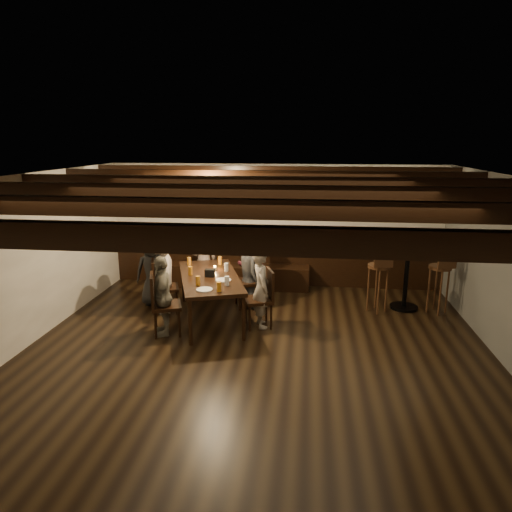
# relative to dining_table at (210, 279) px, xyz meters

# --- Properties ---
(room) EXTENTS (7.00, 7.00, 7.00)m
(room) POSITION_rel_dining_table_xyz_m (0.60, 0.71, 0.40)
(room) COLOR black
(room) RESTS_ON ground
(dining_table) EXTENTS (1.46, 2.14, 0.74)m
(dining_table) POSITION_rel_dining_table_xyz_m (0.00, 0.00, 0.00)
(dining_table) COLOR black
(dining_table) RESTS_ON floor
(chair_left_near) EXTENTS (0.53, 0.53, 0.91)m
(chair_left_near) POSITION_rel_dining_table_xyz_m (-0.82, 0.20, -0.40)
(chair_left_near) COLOR black
(chair_left_near) RESTS_ON floor
(chair_left_far) EXTENTS (0.54, 0.54, 0.94)m
(chair_left_far) POSITION_rel_dining_table_xyz_m (-0.54, -0.65, -0.39)
(chair_left_far) COLOR black
(chair_left_far) RESTS_ON floor
(chair_right_near) EXTENTS (0.54, 0.54, 0.94)m
(chair_right_near) POSITION_rel_dining_table_xyz_m (0.54, 0.65, -0.39)
(chair_right_near) COLOR black
(chair_right_near) RESTS_ON floor
(chair_right_far) EXTENTS (0.53, 0.53, 0.91)m
(chair_right_far) POSITION_rel_dining_table_xyz_m (0.82, -0.20, -0.40)
(chair_right_far) COLOR black
(chair_right_far) RESTS_ON floor
(person_bench_left) EXTENTS (0.69, 0.56, 1.22)m
(person_bench_left) POSITION_rel_dining_table_xyz_m (-1.14, 0.57, -0.06)
(person_bench_left) COLOR #292A2C
(person_bench_left) RESTS_ON floor
(person_bench_centre) EXTENTS (0.57, 0.47, 1.36)m
(person_bench_centre) POSITION_rel_dining_table_xyz_m (-0.33, 1.00, 0.00)
(person_bench_centre) COLOR slate
(person_bench_centre) RESTS_ON floor
(person_bench_right) EXTENTS (0.71, 0.63, 1.23)m
(person_bench_right) POSITION_rel_dining_table_xyz_m (0.57, 1.14, -0.06)
(person_bench_right) COLOR #581E2A
(person_bench_right) RESTS_ON floor
(person_left_near) EXTENTS (0.79, 1.03, 1.41)m
(person_left_near) POSITION_rel_dining_table_xyz_m (-0.85, 0.19, 0.03)
(person_left_near) COLOR gray
(person_left_near) RESTS_ON floor
(person_left_far) EXTENTS (0.50, 0.77, 1.21)m
(person_left_far) POSITION_rel_dining_table_xyz_m (-0.57, -0.66, -0.07)
(person_left_far) COLOR gray
(person_left_far) RESTS_ON floor
(person_right_near) EXTENTS (0.60, 0.74, 1.32)m
(person_right_near) POSITION_rel_dining_table_xyz_m (0.57, 0.66, -0.02)
(person_right_near) COLOR #27272A
(person_right_near) RESTS_ON floor
(person_right_far) EXTENTS (0.42, 0.52, 1.24)m
(person_right_far) POSITION_rel_dining_table_xyz_m (0.85, -0.19, -0.06)
(person_right_far) COLOR gray
(person_right_far) RESTS_ON floor
(pint_a) EXTENTS (0.07, 0.07, 0.14)m
(pint_a) POSITION_rel_dining_table_xyz_m (-0.49, 0.58, 0.13)
(pint_a) COLOR #BF7219
(pint_a) RESTS_ON dining_table
(pint_b) EXTENTS (0.07, 0.07, 0.14)m
(pint_b) POSITION_rel_dining_table_xyz_m (0.03, 0.70, 0.13)
(pint_b) COLOR #BF7219
(pint_b) RESTS_ON dining_table
(pint_c) EXTENTS (0.07, 0.07, 0.14)m
(pint_c) POSITION_rel_dining_table_xyz_m (-0.32, 0.00, 0.13)
(pint_c) COLOR #BF7219
(pint_c) RESTS_ON dining_table
(pint_d) EXTENTS (0.07, 0.07, 0.14)m
(pint_d) POSITION_rel_dining_table_xyz_m (0.22, 0.28, 0.13)
(pint_d) COLOR silver
(pint_d) RESTS_ON dining_table
(pint_e) EXTENTS (0.07, 0.07, 0.14)m
(pint_e) POSITION_rel_dining_table_xyz_m (-0.07, -0.50, 0.13)
(pint_e) COLOR #BF7219
(pint_e) RESTS_ON dining_table
(pint_f) EXTENTS (0.07, 0.07, 0.14)m
(pint_f) POSITION_rel_dining_table_xyz_m (0.36, -0.46, 0.13)
(pint_f) COLOR silver
(pint_f) RESTS_ON dining_table
(pint_g) EXTENTS (0.07, 0.07, 0.14)m
(pint_g) POSITION_rel_dining_table_xyz_m (0.30, -0.74, 0.13)
(pint_g) COLOR #BF7219
(pint_g) RESTS_ON dining_table
(plate_near) EXTENTS (0.24, 0.24, 0.01)m
(plate_near) POSITION_rel_dining_table_xyz_m (0.08, -0.71, 0.07)
(plate_near) COLOR white
(plate_near) RESTS_ON dining_table
(plate_far) EXTENTS (0.24, 0.24, 0.01)m
(plate_far) POSITION_rel_dining_table_xyz_m (0.27, -0.23, 0.07)
(plate_far) COLOR white
(plate_far) RESTS_ON dining_table
(condiment_caddy) EXTENTS (0.15, 0.10, 0.12)m
(condiment_caddy) POSITION_rel_dining_table_xyz_m (0.02, -0.05, 0.12)
(condiment_caddy) COLOR black
(condiment_caddy) RESTS_ON dining_table
(candle) EXTENTS (0.05, 0.05, 0.05)m
(candle) POSITION_rel_dining_table_xyz_m (0.02, 0.32, 0.09)
(candle) COLOR beige
(candle) RESTS_ON dining_table
(high_top_table) EXTENTS (0.65, 0.65, 1.15)m
(high_top_table) POSITION_rel_dining_table_xyz_m (3.24, 0.86, 0.08)
(high_top_table) COLOR black
(high_top_table) RESTS_ON floor
(bar_stool_left) EXTENTS (0.39, 0.41, 1.17)m
(bar_stool_left) POSITION_rel_dining_table_xyz_m (2.74, 0.66, -0.24)
(bar_stool_left) COLOR #3B2113
(bar_stool_left) RESTS_ON floor
(bar_stool_right) EXTENTS (0.39, 0.41, 1.17)m
(bar_stool_right) POSITION_rel_dining_table_xyz_m (3.74, 0.71, -0.24)
(bar_stool_right) COLOR #3B2113
(bar_stool_right) RESTS_ON floor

